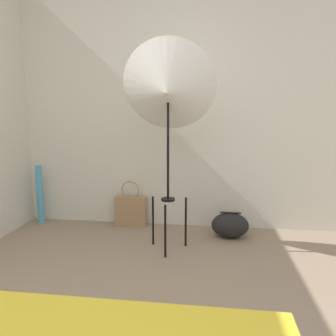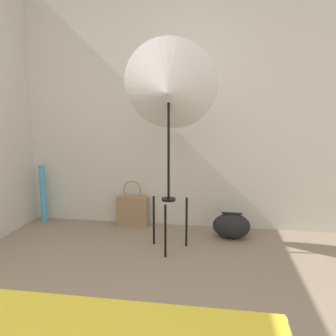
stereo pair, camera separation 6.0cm
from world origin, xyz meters
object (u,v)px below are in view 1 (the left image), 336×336
photo_umbrella (168,90)px  duffel_bag (230,225)px  tote_bag (131,210)px  paper_roll (40,195)px

photo_umbrella → duffel_bag: size_ratio=5.02×
photo_umbrella → duffel_bag: (0.57, 0.36, -1.28)m
tote_bag → paper_roll: paper_roll is taller
tote_bag → duffel_bag: bearing=-11.5°
photo_umbrella → tote_bag: (-0.49, 0.57, -1.23)m
paper_roll → photo_umbrella: bearing=-19.3°
tote_bag → paper_roll: (-1.01, -0.04, 0.16)m
photo_umbrella → paper_roll: (-1.50, 0.53, -1.08)m
tote_bag → paper_roll: size_ratio=0.76×
duffel_bag → photo_umbrella: bearing=-148.0°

